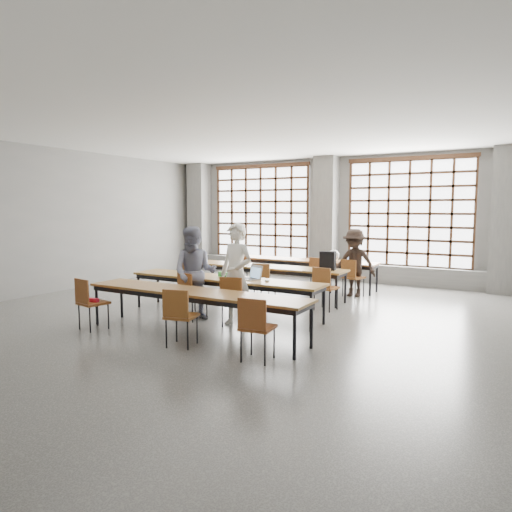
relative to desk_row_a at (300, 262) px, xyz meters
The scene contains 39 objects.
floor 3.66m from the desk_row_a, 89.03° to the right, with size 11.00×11.00×0.00m, color #4A4A48.
ceiling 4.58m from the desk_row_a, 89.03° to the right, with size 11.00×11.00×0.00m, color silver.
wall_back 2.19m from the desk_row_a, 88.17° to the left, with size 10.00×10.00×0.00m, color #61615E.
wall_left 6.21m from the desk_row_a, 143.92° to the right, with size 11.00×11.00×0.00m, color #61615E.
column_left 4.85m from the desk_row_a, 159.94° to the left, with size 0.60×0.55×3.50m, color #525250.
column_mid 1.95m from the desk_row_a, 87.86° to the left, with size 0.60×0.55×3.50m, color #525250.
column_right 4.96m from the desk_row_a, 19.57° to the left, with size 0.60×0.55×3.50m, color #525250.
window_left 3.11m from the desk_row_a, 140.23° to the left, with size 3.32×0.12×3.00m.
window_right 3.19m from the desk_row_a, 38.26° to the left, with size 3.32×0.12×3.00m.
sill_ledge 1.75m from the desk_row_a, 87.96° to the left, with size 9.80×0.35×0.50m, color #525250.
desk_row_a is the anchor object (origin of this frame).
desk_row_b 1.66m from the desk_row_a, 98.28° to the right, with size 4.00×0.70×0.73m.
desk_row_c 3.58m from the desk_row_a, 89.51° to the right, with size 4.00×0.70×0.73m.
desk_row_d 4.99m from the desk_row_a, 85.59° to the right, with size 4.00×0.70×0.73m.
chair_back_left 1.52m from the desk_row_a, 155.59° to the right, with size 0.50×0.51×0.88m.
chair_back_mid 1.01m from the desk_row_a, 38.76° to the right, with size 0.51×0.51×0.88m.
chair_back_right 1.70m from the desk_row_a, 21.65° to the right, with size 0.52×0.53×0.88m.
chair_mid_left 2.93m from the desk_row_a, 129.11° to the right, with size 0.46×0.46×0.88m.
chair_mid_centre 2.28m from the desk_row_a, 85.81° to the right, with size 0.45×0.45×0.88m.
chair_mid_right 2.75m from the desk_row_a, 55.63° to the right, with size 0.46×0.47×0.88m.
chair_front_left 4.22m from the desk_row_a, 93.91° to the right, with size 0.50×0.51×0.88m.
chair_front_right 4.26m from the desk_row_a, 81.25° to the right, with size 0.50×0.51×0.88m.
chair_near_left 5.76m from the desk_row_a, 103.35° to the right, with size 0.49×0.49×0.88m.
chair_near_mid 5.64m from the desk_row_a, 83.86° to the right, with size 0.51×0.51×0.88m.
chair_near_right 5.92m from the desk_row_a, 71.33° to the right, with size 0.47×0.47×0.88m.
student_male 4.14m from the desk_row_a, 81.22° to the right, with size 0.65×0.43×1.79m, color white.
student_female 4.10m from the desk_row_a, 93.78° to the right, with size 0.83×0.65×1.71m, color navy.
student_back 1.68m from the desk_row_a, 17.35° to the right, with size 1.01×0.58×1.57m, color black.
laptop_front 3.53m from the desk_row_a, 80.13° to the right, with size 0.45×0.43×0.26m.
laptop_back 1.36m from the desk_row_a, ahead, with size 0.37×0.32×0.26m.
mouse 3.74m from the desk_row_a, 74.78° to the right, with size 0.10×0.06×0.04m, color white.
green_box 3.50m from the desk_row_a, 90.32° to the right, with size 0.25×0.09×0.09m, color green.
phone 3.69m from the desk_row_a, 86.73° to the right, with size 0.13×0.06×0.01m, color black.
paper_sheet_a 1.80m from the desk_row_a, 117.79° to the right, with size 0.30×0.21×0.00m, color white.
paper_sheet_b 1.78m from the desk_row_a, 107.67° to the right, with size 0.30×0.21×0.00m, color white.
paper_sheet_c 1.65m from the desk_row_a, 94.83° to the right, with size 0.30×0.21×0.00m, color silver.
backpack 2.11m from the desk_row_a, 49.46° to the right, with size 0.32×0.20×0.40m, color black.
plastic_bag 0.93m from the desk_row_a, ahead, with size 0.26×0.21×0.29m, color white.
red_pouch 5.68m from the desk_row_a, 103.39° to the right, with size 0.20×0.08×0.06m, color #B4162C.
Camera 1 is at (4.78, -7.12, 2.04)m, focal length 32.00 mm.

